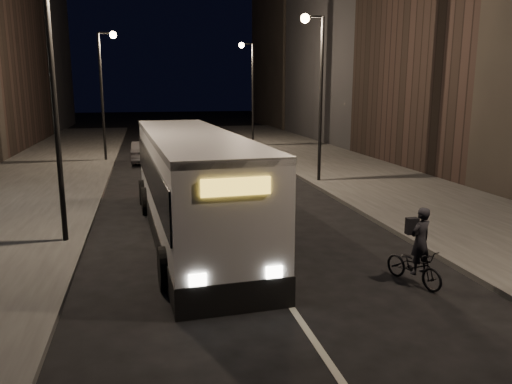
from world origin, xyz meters
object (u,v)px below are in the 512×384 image
streetlight_left_near (62,69)px  car_far (219,135)px  streetlight_right_far (249,80)px  car_near (212,148)px  streetlight_left_far (105,79)px  streetlight_right_mid (316,76)px  city_bus (192,180)px  car_mid (144,152)px  cyclist_on_bicycle (416,259)px

streetlight_left_near → car_far: (8.93, 29.44, -4.79)m
streetlight_right_far → car_near: streetlight_right_far is taller
streetlight_left_far → car_far: 15.28m
streetlight_right_mid → streetlight_left_far: bearing=136.8°
car_far → city_bus: bearing=-105.1°
streetlight_right_far → streetlight_right_mid: bearing=-90.0°
city_bus → car_far: size_ratio=3.25×
streetlight_left_far → city_bus: 18.42m
streetlight_right_mid → car_far: streetlight_right_mid is taller
car_near → car_far: bearing=77.0°
car_mid → car_far: size_ratio=1.07×
car_mid → car_far: 13.87m
streetlight_left_near → city_bus: size_ratio=0.64×
streetlight_left_near → car_near: bearing=70.2°
streetlight_right_far → car_far: (-1.73, 5.44, -4.79)m
streetlight_left_far → city_bus: size_ratio=0.64×
streetlight_right_far → streetlight_left_far: same height
streetlight_right_mid → city_bus: bearing=-132.0°
streetlight_right_mid → car_near: bearing=108.6°
streetlight_right_mid → car_mid: (-8.46, 9.31, -4.67)m
car_near → car_mid: 5.05m
streetlight_right_mid → city_bus: streetlight_right_mid is taller
streetlight_right_far → streetlight_left_far: size_ratio=1.00×
streetlight_left_near → streetlight_left_far: (0.00, 18.00, 0.00)m
city_bus → car_mid: bearing=92.0°
streetlight_left_near → car_near: streetlight_left_near is taller
streetlight_right_mid → streetlight_left_near: size_ratio=1.00×
streetlight_right_far → city_bus: streetlight_right_far is taller
streetlight_right_mid → car_far: size_ratio=2.07×
city_bus → car_far: 29.62m
streetlight_right_far → car_mid: bearing=-141.7°
streetlight_right_mid → streetlight_left_near: (-10.66, -8.00, 0.00)m
streetlight_right_mid → streetlight_right_far: (0.00, 16.00, 0.00)m
streetlight_left_near → car_mid: (2.20, 17.31, -4.67)m
car_mid → streetlight_right_mid: bearing=134.3°
cyclist_on_bicycle → car_far: 34.74m
city_bus → car_mid: (-1.53, 17.00, -1.16)m
streetlight_right_far → cyclist_on_bicycle: 29.73m
city_bus → streetlight_right_far: bearing=70.6°
cyclist_on_bicycle → car_far: cyclist_on_bicycle is taller
streetlight_right_mid → streetlight_left_far: size_ratio=1.00×
car_near → streetlight_right_far: bearing=50.4°
car_near → car_far: (2.02, 10.29, -0.05)m
streetlight_right_far → streetlight_left_far: bearing=-150.6°
streetlight_right_mid → city_bus: 10.93m
streetlight_right_mid → streetlight_right_far: 16.00m
streetlight_left_far → car_near: (6.91, 1.15, -4.74)m
streetlight_right_far → car_far: 7.45m
streetlight_left_near → cyclist_on_bicycle: bearing=-31.3°
streetlight_left_near → car_mid: bearing=82.8°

